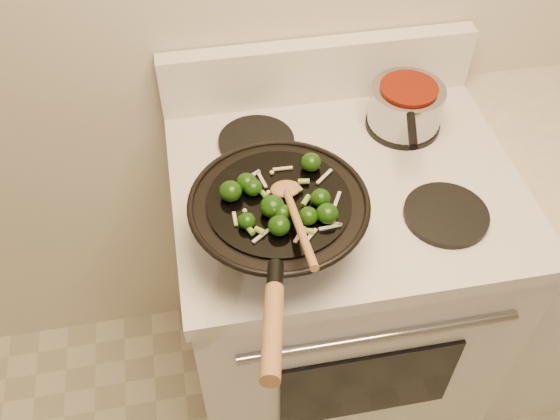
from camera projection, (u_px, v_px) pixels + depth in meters
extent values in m
cube|color=white|center=(332.00, 298.00, 1.76)|extent=(0.76, 0.64, 0.88)
cube|color=white|center=(345.00, 184.00, 1.42)|extent=(0.78, 0.66, 0.04)
cube|color=white|center=(318.00, 70.00, 1.54)|extent=(0.78, 0.05, 0.16)
cylinder|color=#9A9CA2|center=(380.00, 337.00, 1.29)|extent=(0.60, 0.02, 0.02)
cube|color=black|center=(368.00, 386.00, 1.46)|extent=(0.42, 0.01, 0.28)
cylinder|color=black|center=(279.00, 238.00, 1.28)|extent=(0.18, 0.18, 0.01)
cylinder|color=black|center=(446.00, 214.00, 1.32)|extent=(0.18, 0.18, 0.01)
cylinder|color=black|center=(256.00, 141.00, 1.47)|extent=(0.18, 0.18, 0.01)
cylinder|color=black|center=(402.00, 124.00, 1.52)|extent=(0.18, 0.18, 0.01)
torus|color=black|center=(279.00, 203.00, 1.20)|extent=(0.35, 0.35, 0.01)
cylinder|color=black|center=(279.00, 201.00, 1.19)|extent=(0.28, 0.28, 0.01)
cylinder|color=black|center=(275.00, 276.00, 1.04)|extent=(0.04, 0.06, 0.04)
cylinder|color=#A06B3E|center=(272.00, 331.00, 0.94)|extent=(0.07, 0.19, 0.06)
ellipsoid|color=#123408|center=(311.00, 162.00, 1.24)|extent=(0.04, 0.04, 0.04)
cylinder|color=#3E7229|center=(317.00, 165.00, 1.25)|extent=(0.01, 0.02, 0.01)
ellipsoid|color=#123408|center=(308.00, 216.00, 1.14)|extent=(0.04, 0.04, 0.03)
ellipsoid|color=#123408|center=(247.00, 221.00, 1.14)|extent=(0.03, 0.03, 0.03)
ellipsoid|color=#123408|center=(279.00, 226.00, 1.13)|extent=(0.04, 0.04, 0.04)
cylinder|color=#3E7229|center=(286.00, 228.00, 1.14)|extent=(0.02, 0.02, 0.02)
ellipsoid|color=#123408|center=(231.00, 191.00, 1.18)|extent=(0.04, 0.04, 0.04)
ellipsoid|color=#123408|center=(272.00, 206.00, 1.16)|extent=(0.05, 0.05, 0.04)
ellipsoid|color=#123408|center=(327.00, 213.00, 1.15)|extent=(0.04, 0.04, 0.04)
cylinder|color=#3E7229|center=(334.00, 216.00, 1.16)|extent=(0.02, 0.02, 0.01)
ellipsoid|color=#123408|center=(253.00, 187.00, 1.19)|extent=(0.04, 0.04, 0.03)
ellipsoid|color=#123408|center=(247.00, 182.00, 1.20)|extent=(0.04, 0.04, 0.03)
ellipsoid|color=#123408|center=(321.00, 198.00, 1.17)|extent=(0.04, 0.04, 0.03)
cylinder|color=#3E7229|center=(326.00, 200.00, 1.18)|extent=(0.02, 0.02, 0.01)
ellipsoid|color=#123408|center=(282.00, 213.00, 1.15)|extent=(0.04, 0.04, 0.03)
cube|color=beige|center=(251.00, 176.00, 1.23)|extent=(0.04, 0.03, 0.00)
cube|color=beige|center=(283.00, 219.00, 1.15)|extent=(0.01, 0.04, 0.00)
cube|color=beige|center=(263.00, 235.00, 1.13)|extent=(0.04, 0.03, 0.00)
cube|color=beige|center=(283.00, 169.00, 1.24)|extent=(0.04, 0.01, 0.00)
cube|color=beige|center=(262.00, 180.00, 1.22)|extent=(0.02, 0.05, 0.00)
cube|color=beige|center=(324.00, 177.00, 1.23)|extent=(0.04, 0.04, 0.00)
cube|color=beige|center=(235.00, 219.00, 1.16)|extent=(0.01, 0.03, 0.00)
cube|color=beige|center=(330.00, 227.00, 1.14)|extent=(0.04, 0.01, 0.00)
cube|color=beige|center=(337.00, 200.00, 1.19)|extent=(0.03, 0.04, 0.00)
cube|color=beige|center=(311.00, 236.00, 1.13)|extent=(0.03, 0.03, 0.00)
cube|color=beige|center=(300.00, 234.00, 1.13)|extent=(0.03, 0.04, 0.00)
cube|color=beige|center=(332.00, 222.00, 1.15)|extent=(0.03, 0.03, 0.00)
cylinder|color=olive|center=(306.00, 201.00, 1.18)|extent=(0.02, 0.02, 0.01)
cylinder|color=olive|center=(309.00, 231.00, 1.13)|extent=(0.03, 0.02, 0.02)
cylinder|color=olive|center=(264.00, 195.00, 1.19)|extent=(0.02, 0.02, 0.01)
cylinder|color=olive|center=(298.00, 187.00, 1.20)|extent=(0.03, 0.02, 0.01)
cylinder|color=olive|center=(250.00, 230.00, 1.13)|extent=(0.02, 0.02, 0.01)
cylinder|color=olive|center=(260.00, 231.00, 1.13)|extent=(0.02, 0.01, 0.02)
cylinder|color=olive|center=(304.00, 181.00, 1.21)|extent=(0.02, 0.03, 0.01)
sphere|color=beige|center=(268.00, 192.00, 1.20)|extent=(0.01, 0.01, 0.01)
sphere|color=beige|center=(292.00, 207.00, 1.17)|extent=(0.01, 0.01, 0.01)
sphere|color=beige|center=(272.00, 172.00, 1.24)|extent=(0.01, 0.01, 0.01)
sphere|color=beige|center=(245.00, 211.00, 1.17)|extent=(0.01, 0.01, 0.01)
ellipsoid|color=#A06B3E|center=(285.00, 189.00, 1.20)|extent=(0.06, 0.05, 0.02)
cylinder|color=#A06B3E|center=(299.00, 226.00, 1.09)|extent=(0.02, 0.24, 0.08)
cylinder|color=#9A9CA2|center=(406.00, 106.00, 1.47)|extent=(0.17, 0.17, 0.10)
cylinder|color=#601104|center=(409.00, 88.00, 1.44)|extent=(0.14, 0.14, 0.01)
cylinder|color=black|center=(412.00, 131.00, 1.35)|extent=(0.05, 0.11, 0.02)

